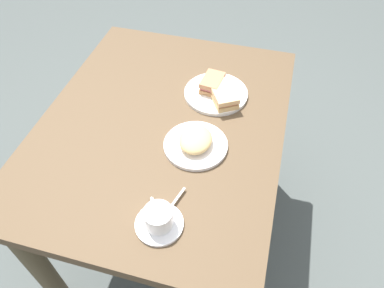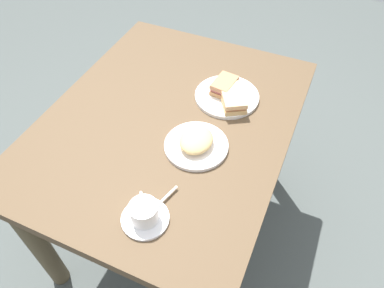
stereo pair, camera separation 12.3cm
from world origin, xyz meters
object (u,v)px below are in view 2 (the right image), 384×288
(dining_table, at_px, (170,142))
(side_plate, at_px, (196,146))
(sandwich_plate, at_px, (227,96))
(sandwich_front, at_px, (224,86))
(sandwich_back, at_px, (233,98))
(coffee_cup, at_px, (144,211))
(spoon, at_px, (163,200))
(coffee_saucer, at_px, (145,219))

(dining_table, distance_m, side_plate, 0.22)
(dining_table, height_order, sandwich_plate, sandwich_plate)
(sandwich_plate, relative_size, sandwich_front, 2.12)
(sandwich_plate, bearing_deg, sandwich_back, -134.91)
(coffee_cup, xyz_separation_m, spoon, (0.07, -0.02, -0.03))
(dining_table, bearing_deg, spoon, -156.18)
(spoon, xyz_separation_m, side_plate, (0.25, -0.00, -0.01))
(sandwich_front, bearing_deg, side_plate, -177.65)
(sandwich_front, distance_m, side_plate, 0.31)
(sandwich_plate, height_order, coffee_saucer, sandwich_plate)
(side_plate, bearing_deg, coffee_cup, 175.36)
(coffee_cup, bearing_deg, sandwich_back, -6.78)
(coffee_cup, bearing_deg, coffee_saucer, -143.52)
(coffee_saucer, bearing_deg, dining_table, 17.27)
(sandwich_back, distance_m, side_plate, 0.26)
(sandwich_front, distance_m, spoon, 0.56)
(sandwich_plate, relative_size, coffee_cup, 2.50)
(dining_table, relative_size, spoon, 11.74)
(dining_table, relative_size, sandwich_plate, 4.51)
(side_plate, bearing_deg, spoon, 178.99)
(coffee_saucer, xyz_separation_m, side_plate, (0.32, -0.03, 0.00))
(spoon, height_order, side_plate, spoon)
(dining_table, height_order, coffee_cup, coffee_cup)
(sandwich_back, relative_size, coffee_saucer, 1.18)
(coffee_cup, distance_m, spoon, 0.08)
(sandwich_front, bearing_deg, coffee_cup, 178.77)
(sandwich_back, height_order, side_plate, sandwich_back)
(sandwich_back, relative_size, spoon, 1.73)
(sandwich_plate, distance_m, spoon, 0.54)
(dining_table, height_order, coffee_saucer, coffee_saucer)
(coffee_saucer, bearing_deg, spoon, -15.61)
(dining_table, xyz_separation_m, sandwich_plate, (0.20, -0.16, 0.14))
(sandwich_back, height_order, coffee_cup, coffee_cup)
(sandwich_front, relative_size, coffee_cup, 1.18)
(coffee_cup, height_order, side_plate, coffee_cup)
(sandwich_back, xyz_separation_m, side_plate, (-0.25, 0.04, -0.03))
(coffee_saucer, xyz_separation_m, coffee_cup, (0.00, 0.00, 0.04))
(sandwich_plate, xyz_separation_m, side_plate, (-0.29, 0.01, 0.00))
(sandwich_plate, height_order, side_plate, same)
(sandwich_plate, distance_m, sandwich_front, 0.04)
(sandwich_back, relative_size, coffee_cup, 1.66)
(spoon, bearing_deg, dining_table, 23.82)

